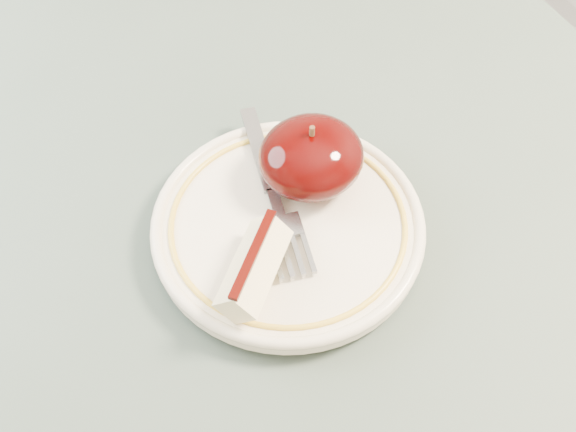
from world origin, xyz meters
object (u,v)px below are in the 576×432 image
table (164,348)px  plate (288,227)px  apple_half (311,157)px  fork (272,192)px

table → plate: 0.15m
table → apple_half: (0.14, 0.02, 0.13)m
plate → fork: size_ratio=1.25×
table → plate: size_ratio=4.50×
table → fork: (0.11, 0.02, 0.11)m
table → plate: plate is taller
table → fork: fork is taller
apple_half → plate: bearing=-140.1°
apple_half → fork: bearing=-177.2°
table → plate: (0.11, -0.01, 0.10)m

